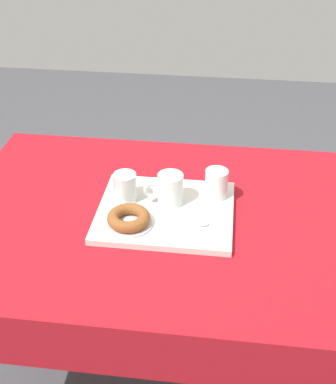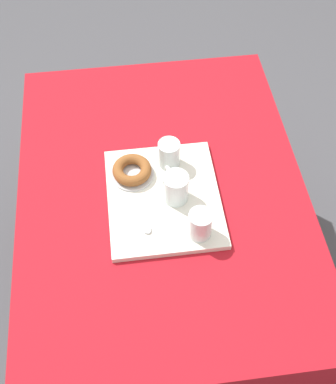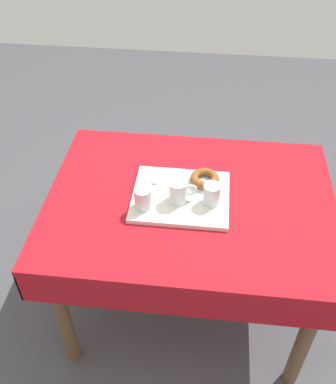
% 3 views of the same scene
% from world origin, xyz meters
% --- Properties ---
extents(ground_plane, '(6.00, 6.00, 0.00)m').
position_xyz_m(ground_plane, '(0.00, 0.00, 0.00)').
color(ground_plane, '#47474C').
extents(dining_table, '(1.19, 0.88, 0.74)m').
position_xyz_m(dining_table, '(0.00, 0.00, 0.63)').
color(dining_table, '#A8141E').
rests_on(dining_table, ground).
extents(serving_tray, '(0.39, 0.34, 0.02)m').
position_xyz_m(serving_tray, '(0.04, 0.00, 0.75)').
color(serving_tray, silver).
rests_on(serving_tray, dining_table).
extents(tea_mug_left, '(0.11, 0.08, 0.10)m').
position_xyz_m(tea_mug_left, '(0.05, 0.03, 0.80)').
color(tea_mug_left, silver).
rests_on(tea_mug_left, serving_tray).
extents(water_glass_near, '(0.07, 0.07, 0.09)m').
position_xyz_m(water_glass_near, '(0.18, 0.09, 0.80)').
color(water_glass_near, silver).
rests_on(water_glass_near, serving_tray).
extents(water_glass_far, '(0.07, 0.07, 0.09)m').
position_xyz_m(water_glass_far, '(-0.08, 0.03, 0.80)').
color(water_glass_far, silver).
rests_on(water_glass_far, serving_tray).
extents(donut_plate_left, '(0.13, 0.13, 0.01)m').
position_xyz_m(donut_plate_left, '(-0.05, -0.09, 0.76)').
color(donut_plate_left, silver).
rests_on(donut_plate_left, serving_tray).
extents(sugar_donut_left, '(0.12, 0.12, 0.03)m').
position_xyz_m(sugar_donut_left, '(-0.05, -0.09, 0.78)').
color(sugar_donut_left, brown).
rests_on(sugar_donut_left, donut_plate_left).
extents(teaspoon_near, '(0.12, 0.05, 0.01)m').
position_xyz_m(teaspoon_near, '(0.14, -0.07, 0.76)').
color(teaspoon_near, silver).
rests_on(teaspoon_near, serving_tray).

